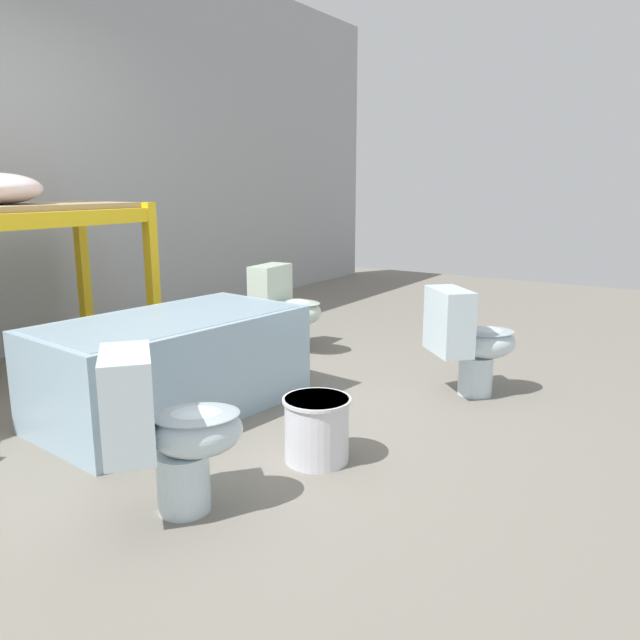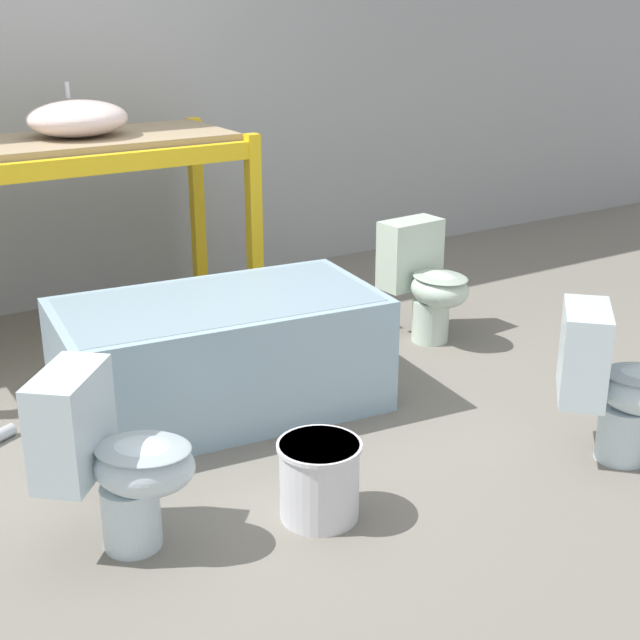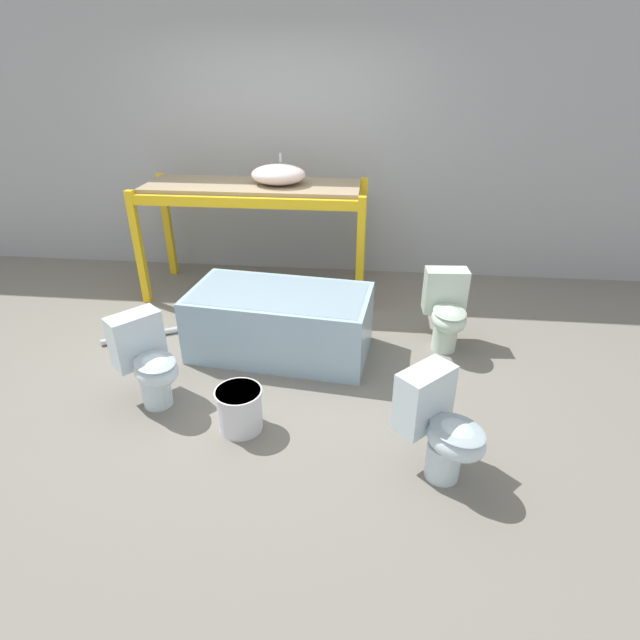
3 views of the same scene
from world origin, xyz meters
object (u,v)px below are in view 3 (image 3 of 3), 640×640
toilet_near (148,360)px  toilet_extra (446,309)px  toilet_far (440,424)px  sink_basin (279,174)px  bucket_white (240,408)px  bathtub_main (280,318)px

toilet_near → toilet_extra: (2.13, 1.00, 0.00)m
toilet_far → sink_basin: bearing=73.4°
bucket_white → toilet_far: bearing=-11.7°
toilet_near → toilet_extra: 2.36m
bathtub_main → toilet_far: size_ratio=2.34×
toilet_near → toilet_extra: same height
toilet_extra → bucket_white: toilet_extra is taller
toilet_extra → toilet_near: bearing=-159.0°
bathtub_main → bucket_white: size_ratio=4.85×
bucket_white → toilet_near: bearing=161.9°
bathtub_main → bucket_white: bathtub_main is taller
bathtub_main → toilet_far: bearing=-41.5°
bathtub_main → toilet_near: bearing=-129.1°
toilet_extra → bathtub_main: bearing=-174.7°
toilet_extra → bucket_white: bearing=-143.9°
bathtub_main → toilet_far: toilet_far is taller
toilet_near → bucket_white: size_ratio=2.08×
toilet_far → toilet_near: bearing=120.7°
sink_basin → toilet_extra: (1.54, -0.96, -0.86)m
bathtub_main → toilet_near: toilet_near is taller
bathtub_main → toilet_near: (-0.78, -0.77, 0.04)m
sink_basin → toilet_near: sink_basin is taller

